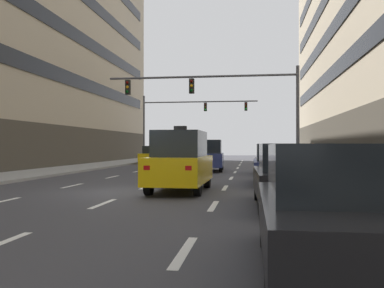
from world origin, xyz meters
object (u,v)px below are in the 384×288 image
Objects in this scene: taxi_driving_2 at (180,161)px; traffic_signal_0 at (226,96)px; traffic_signal_1 at (184,114)px; taxi_driving_0 at (170,155)px; car_parked_1 at (292,176)px; car_driving_4 at (210,156)px; car_parked_3 at (270,161)px; taxi_driving_1 at (154,155)px; pedestrian_0 at (313,154)px; car_driving_3 at (191,155)px; car_parked_2 at (277,164)px; car_parked_0 at (336,211)px.

traffic_signal_0 is at bearing 82.73° from taxi_driving_2.
traffic_signal_1 reaches higher than taxi_driving_2.
taxi_driving_0 is 19.23m from car_parked_1.
car_parked_3 is at bearing -33.23° from car_driving_4.
taxi_driving_0 is at bearing 144.80° from car_driving_4.
pedestrian_0 is (12.94, -8.15, 0.31)m from taxi_driving_1.
taxi_driving_1 is 16.17m from traffic_signal_0.
taxi_driving_2 is 23.87m from car_driving_3.
taxi_driving_1 is 0.96× the size of car_parked_1.
car_parked_2 is at bearing -72.02° from car_driving_3.
taxi_driving_1 is 1.03× the size of car_driving_4.
car_driving_3 is 0.97× the size of car_parked_2.
car_parked_2 is 11.61m from pedestrian_0.
pedestrian_0 reaches higher than car_parked_1.
taxi_driving_0 is 14.75m from taxi_driving_2.
car_driving_4 is (6.14, -10.28, 0.20)m from taxi_driving_1.
taxi_driving_1 is 0.38× the size of traffic_signal_1.
pedestrian_0 is at bearing 82.73° from car_parked_0.
taxi_driving_0 is 0.36× the size of traffic_signal_1.
traffic_signal_0 is (-2.50, 12.24, 3.60)m from car_parked_1.
car_parked_0 is 18.66m from traffic_signal_0.
car_parked_1 is at bearing -78.47° from traffic_signal_0.
car_parked_3 is 5.52m from pedestrian_0.
car_parked_3 is (-0.00, 13.40, -0.05)m from car_parked_1.
car_parked_0 is 0.39× the size of traffic_signal_1.
taxi_driving_2 reaches higher than taxi_driving_0.
car_parked_3 is at bearing -52.17° from taxi_driving_1.
car_driving_3 is 1.04× the size of car_driving_4.
car_parked_2 is (9.90, -19.35, 0.04)m from taxi_driving_1.
car_driving_4 is 2.51× the size of pedestrian_0.
traffic_signal_0 is 6.34× the size of pedestrian_0.
car_driving_3 is at bearing 136.27° from pedestrian_0.
car_driving_4 is at bearing -162.64° from pedestrian_0.
traffic_signal_1 reaches higher than taxi_driving_0.
car_driving_4 is 0.40× the size of traffic_signal_0.
car_parked_3 is (3.60, 9.81, -0.30)m from taxi_driving_2.
pedestrian_0 is at bearing 46.10° from traffic_signal_0.
car_parked_1 reaches higher than car_parked_3.
traffic_signal_0 is (7.40, -13.91, 3.62)m from taxi_driving_1.
taxi_driving_1 is 33.54m from car_parked_0.
car_parked_1 is at bearing -89.99° from car_parked_3.
taxi_driving_1 is 0.41× the size of traffic_signal_0.
car_parked_0 is (9.90, -32.04, 0.01)m from taxi_driving_1.
car_parked_1 is 31.41m from traffic_signal_1.
taxi_driving_2 is at bearing -110.13° from car_parked_3.
traffic_signal_0 is at bearing 101.53° from car_parked_1.
car_parked_1 is 13.40m from car_parked_3.
taxi_driving_0 is 0.94× the size of taxi_driving_1.
traffic_signal_0 is (-2.50, 5.44, 3.59)m from car_parked_2.
taxi_driving_1 reaches higher than car_parked_2.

